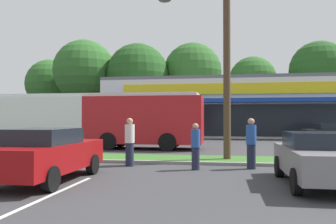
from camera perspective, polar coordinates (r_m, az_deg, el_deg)
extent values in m
cube|color=#386B28|center=(15.18, -6.43, -7.64)|extent=(56.00, 2.20, 0.12)
cube|color=gray|center=(14.02, -7.80, -8.19)|extent=(56.00, 0.24, 0.12)
cube|color=silver|center=(8.64, -19.16, -13.06)|extent=(0.12, 4.80, 0.01)
cube|color=silver|center=(36.37, 9.49, 0.39)|extent=(23.23, 11.48, 5.37)
cube|color=black|center=(30.57, 9.52, -1.37)|extent=(19.51, 0.08, 2.79)
cube|color=#14389E|center=(29.95, 9.52, 1.91)|extent=(21.83, 1.40, 0.35)
cube|color=yellow|center=(30.64, 9.51, 3.86)|extent=(18.58, 0.16, 0.97)
cube|color=slate|center=(36.54, 9.47, 4.83)|extent=(23.23, 11.48, 0.30)
cylinder|color=#473323|center=(53.94, -19.09, -0.62)|extent=(0.44, 0.44, 4.23)
sphere|color=#2D6026|center=(54.18, -19.06, 4.48)|extent=(7.22, 7.22, 7.22)
cylinder|color=#473323|center=(47.24, -13.81, -0.10)|extent=(0.44, 0.44, 5.07)
sphere|color=#2D6026|center=(47.66, -13.78, 6.71)|extent=(8.29, 8.29, 8.29)
cylinder|color=#473323|center=(44.95, -5.10, -0.46)|extent=(0.44, 0.44, 4.47)
sphere|color=#23511E|center=(45.31, -5.09, 6.24)|extent=(8.15, 8.15, 8.15)
cylinder|color=#473323|center=(46.32, 4.13, -0.05)|extent=(0.44, 0.44, 5.16)
sphere|color=#2D6026|center=(46.74, 4.12, 6.73)|extent=(7.84, 7.84, 7.84)
cylinder|color=#473323|center=(47.27, 13.99, -0.39)|extent=(0.44, 0.44, 4.58)
sphere|color=#2D6026|center=(47.55, 13.97, 5.23)|extent=(6.30, 6.30, 6.30)
cylinder|color=#473323|center=(46.27, 23.95, -0.03)|extent=(0.44, 0.44, 5.06)
sphere|color=#23511E|center=(46.64, 23.90, 6.41)|extent=(7.21, 7.21, 7.21)
cylinder|color=#4C3826|center=(14.72, 9.79, 10.96)|extent=(0.30, 0.30, 9.73)
ellipsoid|color=#59595B|center=(15.27, -0.52, 18.25)|extent=(0.56, 0.32, 0.24)
cube|color=#AD191E|center=(20.15, -3.87, -1.33)|extent=(6.78, 2.55, 2.70)
cube|color=silver|center=(22.37, -19.45, -1.24)|extent=(5.55, 2.55, 2.70)
cube|color=silver|center=(21.00, -11.27, 2.66)|extent=(11.84, 2.30, 0.20)
cube|color=black|center=(22.18, -10.10, -0.03)|extent=(11.35, 0.07, 1.19)
cube|color=black|center=(23.85, -25.36, -0.40)|extent=(0.06, 2.17, 1.51)
cylinder|color=black|center=(21.87, -23.08, -4.37)|extent=(1.00, 0.30, 1.00)
cylinder|color=black|center=(23.88, -20.06, -4.10)|extent=(1.00, 0.30, 1.00)
cylinder|color=black|center=(19.58, -9.97, -4.84)|extent=(1.00, 0.30, 1.00)
cylinder|color=black|center=(21.81, -7.92, -4.45)|extent=(1.00, 0.30, 1.00)
cylinder|color=black|center=(18.74, -0.09, -5.03)|extent=(1.00, 0.30, 1.00)
cylinder|color=black|center=(21.05, 0.96, -4.58)|extent=(1.00, 0.30, 1.00)
cube|color=black|center=(27.25, 26.12, -3.33)|extent=(4.26, 1.72, 0.67)
cube|color=black|center=(27.18, 25.69, -2.21)|extent=(1.92, 1.52, 0.40)
cylinder|color=black|center=(27.71, 23.02, -4.01)|extent=(0.64, 0.22, 0.64)
cylinder|color=black|center=(26.13, 23.87, -4.20)|extent=(0.64, 0.22, 0.64)
cube|color=maroon|center=(10.51, -19.61, -7.04)|extent=(1.80, 4.36, 0.76)
cube|color=black|center=(10.27, -20.18, -3.82)|extent=(1.59, 1.96, 0.44)
cylinder|color=black|center=(12.14, -20.08, -8.02)|extent=(0.22, 0.64, 0.64)
cylinder|color=black|center=(11.41, -12.48, -8.52)|extent=(0.22, 0.64, 0.64)
cylinder|color=black|center=(8.98, -19.01, -10.54)|extent=(0.22, 0.64, 0.64)
cube|color=slate|center=(10.09, 24.20, -7.48)|extent=(1.86, 4.12, 0.69)
cube|color=black|center=(10.24, 23.88, -4.28)|extent=(1.64, 1.85, 0.42)
cylinder|color=black|center=(8.71, 20.69, -10.83)|extent=(0.22, 0.64, 0.64)
cylinder|color=black|center=(11.20, 18.08, -8.63)|extent=(0.22, 0.64, 0.64)
cylinder|color=#1E2338|center=(13.03, -6.42, -7.06)|extent=(0.31, 0.31, 0.88)
cylinder|color=silver|center=(12.97, -6.42, -3.60)|extent=(0.37, 0.37, 0.70)
sphere|color=tan|center=(12.95, -6.41, -1.53)|extent=(0.24, 0.24, 0.24)
cylinder|color=#1E2338|center=(12.09, 4.63, -7.75)|extent=(0.28, 0.28, 0.79)
cylinder|color=#264C99|center=(12.02, 4.62, -4.40)|extent=(0.33, 0.33, 0.63)
sphere|color=tan|center=(12.01, 4.62, -2.40)|extent=(0.22, 0.22, 0.22)
cylinder|color=#1E2338|center=(12.62, 13.73, -7.25)|extent=(0.31, 0.31, 0.87)
cylinder|color=#264C99|center=(12.56, 13.72, -3.69)|extent=(0.36, 0.36, 0.69)
sphere|color=tan|center=(12.54, 13.71, -1.56)|extent=(0.24, 0.24, 0.24)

